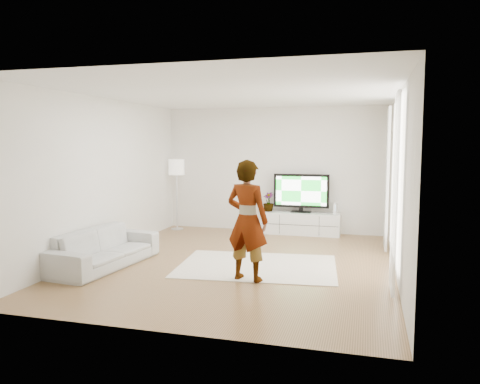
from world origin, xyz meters
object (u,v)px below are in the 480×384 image
(media_console, at_px, (301,223))
(floor_lamp, at_px, (176,170))
(rug, at_px, (257,266))
(player, at_px, (247,220))
(television, at_px, (301,192))
(sofa, at_px, (104,248))

(media_console, xyz_separation_m, floor_lamp, (-2.85, -0.19, 1.14))
(media_console, height_order, rug, media_console)
(player, height_order, floor_lamp, player)
(rug, relative_size, floor_lamp, 1.55)
(television, height_order, player, player)
(television, xyz_separation_m, player, (-0.26, -3.73, -0.05))
(media_console, distance_m, television, 0.70)
(rug, xyz_separation_m, sofa, (-2.40, -0.65, 0.30))
(media_console, relative_size, rug, 0.68)
(player, bearing_deg, sofa, 9.88)
(floor_lamp, bearing_deg, television, 4.29)
(player, height_order, sofa, player)
(media_console, relative_size, sofa, 0.83)
(media_console, height_order, sofa, sofa)
(rug, xyz_separation_m, floor_lamp, (-2.55, 2.72, 1.37))
(television, height_order, floor_lamp, floor_lamp)
(rug, relative_size, sofa, 1.22)
(player, bearing_deg, floor_lamp, -40.11)
(sofa, bearing_deg, media_console, -31.46)
(media_console, relative_size, player, 0.97)
(rug, relative_size, player, 1.44)
(media_console, relative_size, television, 1.41)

